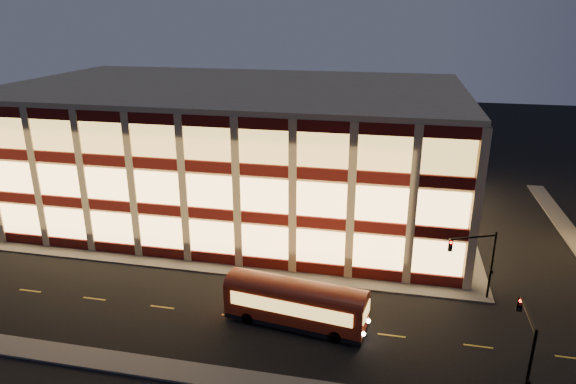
# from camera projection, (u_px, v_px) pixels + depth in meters

# --- Properties ---
(ground) EXTENTS (200.00, 200.00, 0.00)m
(ground) POSITION_uv_depth(u_px,v_px,m) (212.00, 274.00, 46.01)
(ground) COLOR black
(ground) RESTS_ON ground
(sidewalk_office_south) EXTENTS (54.00, 2.00, 0.15)m
(sidewalk_office_south) POSITION_uv_depth(u_px,v_px,m) (185.00, 265.00, 47.50)
(sidewalk_office_south) COLOR #514F4C
(sidewalk_office_south) RESTS_ON ground
(sidewalk_office_east) EXTENTS (2.00, 30.00, 0.15)m
(sidewalk_office_east) POSITION_uv_depth(u_px,v_px,m) (461.00, 222.00, 57.08)
(sidewalk_office_east) COLOR #514F4C
(sidewalk_office_east) RESTS_ON ground
(sidewalk_tower_west) EXTENTS (2.00, 30.00, 0.15)m
(sidewalk_tower_west) POSITION_uv_depth(u_px,v_px,m) (568.00, 230.00, 54.90)
(sidewalk_tower_west) COLOR #514F4C
(sidewalk_tower_west) RESTS_ON ground
(sidewalk_near) EXTENTS (100.00, 2.00, 0.15)m
(sidewalk_near) POSITION_uv_depth(u_px,v_px,m) (144.00, 366.00, 34.01)
(sidewalk_near) COLOR #514F4C
(sidewalk_near) RESTS_ON ground
(office_building) EXTENTS (50.45, 30.45, 14.50)m
(office_building) POSITION_uv_depth(u_px,v_px,m) (236.00, 147.00, 59.73)
(office_building) COLOR tan
(office_building) RESTS_ON ground
(traffic_signal_far) EXTENTS (3.79, 1.87, 6.00)m
(traffic_signal_far) POSITION_uv_depth(u_px,v_px,m) (477.00, 255.00, 40.44)
(traffic_signal_far) COLOR black
(traffic_signal_far) RESTS_ON ground
(traffic_signal_near) EXTENTS (0.32, 4.45, 6.00)m
(traffic_signal_near) POSITION_uv_depth(u_px,v_px,m) (526.00, 342.00, 29.81)
(traffic_signal_near) COLOR black
(traffic_signal_near) RESTS_ON ground
(trolley_bus) EXTENTS (10.86, 4.10, 3.59)m
(trolley_bus) POSITION_uv_depth(u_px,v_px,m) (296.00, 301.00, 38.05)
(trolley_bus) COLOR maroon
(trolley_bus) RESTS_ON ground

